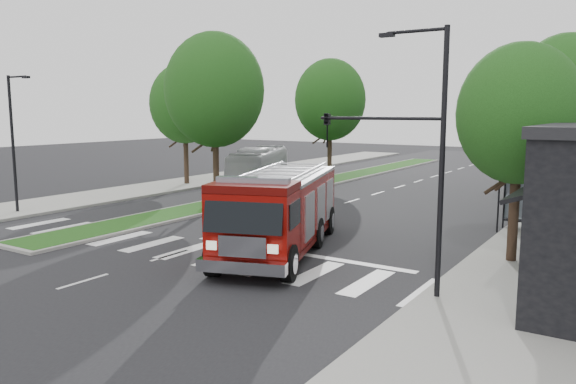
% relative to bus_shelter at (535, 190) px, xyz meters
% --- Properties ---
extents(ground, '(140.00, 140.00, 0.00)m').
position_rel_bus_shelter_xyz_m(ground, '(-11.20, -8.15, -2.04)').
color(ground, black).
rests_on(ground, ground).
extents(sidewalk_right, '(5.00, 80.00, 0.15)m').
position_rel_bus_shelter_xyz_m(sidewalk_right, '(1.30, 1.85, -1.96)').
color(sidewalk_right, gray).
rests_on(sidewalk_right, ground).
extents(sidewalk_left, '(5.00, 80.00, 0.15)m').
position_rel_bus_shelter_xyz_m(sidewalk_left, '(-25.70, 1.85, -1.96)').
color(sidewalk_left, gray).
rests_on(sidewalk_left, ground).
extents(median, '(3.00, 50.00, 0.15)m').
position_rel_bus_shelter_xyz_m(median, '(-17.20, 9.85, -1.96)').
color(median, gray).
rests_on(median, ground).
extents(bus_shelter, '(3.20, 1.60, 2.61)m').
position_rel_bus_shelter_xyz_m(bus_shelter, '(0.00, 0.00, 0.00)').
color(bus_shelter, black).
rests_on(bus_shelter, ground).
extents(tree_right_near, '(4.40, 4.40, 8.05)m').
position_rel_bus_shelter_xyz_m(tree_right_near, '(0.30, -6.15, 3.47)').
color(tree_right_near, black).
rests_on(tree_right_near, ground).
extents(tree_right_mid, '(5.60, 5.60, 9.72)m').
position_rel_bus_shelter_xyz_m(tree_right_mid, '(0.30, 5.85, 4.45)').
color(tree_right_mid, black).
rests_on(tree_right_mid, ground).
extents(tree_median_near, '(5.80, 5.80, 10.16)m').
position_rel_bus_shelter_xyz_m(tree_median_near, '(-17.20, -2.15, 4.77)').
color(tree_median_near, black).
rests_on(tree_median_near, ground).
extents(tree_median_far, '(5.60, 5.60, 9.72)m').
position_rel_bus_shelter_xyz_m(tree_median_far, '(-17.20, 11.85, 4.45)').
color(tree_median_far, black).
rests_on(tree_median_far, ground).
extents(tree_left_mid, '(5.20, 5.20, 9.16)m').
position_rel_bus_shelter_xyz_m(tree_left_mid, '(-25.20, 3.85, 4.12)').
color(tree_left_mid, black).
rests_on(tree_left_mid, ground).
extents(streetlight_right_near, '(4.08, 0.22, 8.00)m').
position_rel_bus_shelter_xyz_m(streetlight_right_near, '(-1.59, -11.65, 2.63)').
color(streetlight_right_near, black).
rests_on(streetlight_right_near, ground).
extents(streetlight_left_near, '(1.90, 0.20, 7.50)m').
position_rel_bus_shelter_xyz_m(streetlight_left_near, '(-24.56, -10.15, 2.16)').
color(streetlight_left_near, black).
rests_on(streetlight_left_near, ground).
extents(streetlight_right_far, '(2.11, 0.20, 8.00)m').
position_rel_bus_shelter_xyz_m(streetlight_right_far, '(-0.85, 11.85, 2.44)').
color(streetlight_right_far, black).
rests_on(streetlight_right_far, ground).
extents(fire_engine, '(5.96, 10.30, 3.43)m').
position_rel_bus_shelter_xyz_m(fire_engine, '(-7.92, -9.26, -0.40)').
color(fire_engine, '#4F0604').
rests_on(fire_engine, ground).
extents(city_bus, '(6.54, 10.73, 2.96)m').
position_rel_bus_shelter_xyz_m(city_bus, '(-19.90, 5.97, -0.56)').
color(city_bus, '#B7B7BB').
rests_on(city_bus, ground).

